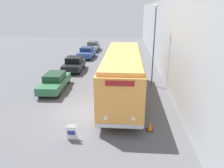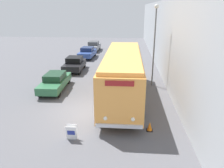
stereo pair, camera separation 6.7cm
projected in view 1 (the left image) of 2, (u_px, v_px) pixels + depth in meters
The scene contains 10 objects.
ground_plane at pixel (86, 112), 14.88m from camera, with size 80.00×80.00×0.00m, color #56565B.
building_wall_right at pixel (163, 38), 22.63m from camera, with size 0.30×60.00×7.51m.
vintage_bus at pixel (122, 73), 16.64m from camera, with size 2.70×11.25×3.58m.
sign_board at pixel (72, 133), 11.67m from camera, with size 0.59×0.31×0.82m.
streetlamp at pixel (154, 36), 18.63m from camera, with size 0.36×0.36×7.02m.
parked_car_near at pixel (55, 82), 18.72m from camera, with size 1.86×4.75×1.46m.
parked_car_mid at pixel (74, 64), 24.50m from camera, with size 1.98×4.24×1.57m.
parked_car_far at pixel (87, 53), 30.95m from camera, with size 2.04×4.35×1.52m.
parked_car_distant at pixel (93, 46), 36.25m from camera, with size 1.92×4.57×1.53m.
traffic_cone at pixel (150, 126), 12.55m from camera, with size 0.36×0.36×0.54m.
Camera 1 is at (2.77, -13.26, 6.68)m, focal length 35.00 mm.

